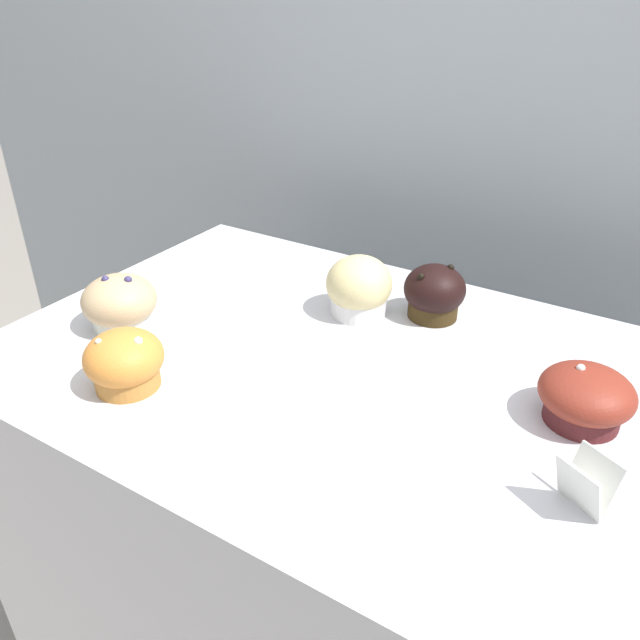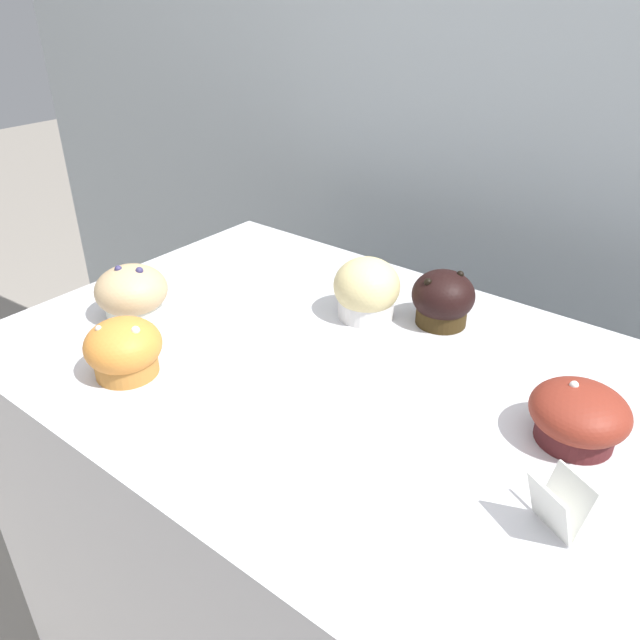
{
  "view_description": "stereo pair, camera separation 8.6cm",
  "coord_description": "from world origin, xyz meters",
  "px_view_note": "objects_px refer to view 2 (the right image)",
  "views": [
    {
      "loc": [
        0.33,
        -0.62,
        1.4
      ],
      "look_at": [
        -0.07,
        0.02,
        0.97
      ],
      "focal_mm": 35.0,
      "sensor_mm": 36.0,
      "label": 1
    },
    {
      "loc": [
        0.4,
        -0.57,
        1.4
      ],
      "look_at": [
        -0.07,
        0.02,
        0.97
      ],
      "focal_mm": 35.0,
      "sensor_mm": 36.0,
      "label": 2
    }
  ],
  "objects_px": {
    "muffin_front_right": "(443,299)",
    "muffin_back_left": "(367,290)",
    "muffin_front_center": "(124,349)",
    "muffin_front_left": "(132,293)",
    "muffin_back_right": "(578,415)"
  },
  "relations": [
    {
      "from": "muffin_back_left",
      "to": "muffin_front_left",
      "type": "bearing_deg",
      "value": -141.73
    },
    {
      "from": "muffin_front_center",
      "to": "muffin_back_left",
      "type": "xyz_separation_m",
      "value": [
        0.16,
        0.32,
        0.01
      ]
    },
    {
      "from": "muffin_front_center",
      "to": "muffin_back_left",
      "type": "relative_size",
      "value": 0.99
    },
    {
      "from": "muffin_front_center",
      "to": "muffin_front_left",
      "type": "distance_m",
      "value": 0.16
    },
    {
      "from": "muffin_back_right",
      "to": "muffin_front_left",
      "type": "xyz_separation_m",
      "value": [
        -0.63,
        -0.13,
        0.0
      ]
    },
    {
      "from": "muffin_back_left",
      "to": "muffin_front_right",
      "type": "bearing_deg",
      "value": 26.99
    },
    {
      "from": "muffin_back_left",
      "to": "muffin_front_right",
      "type": "xyz_separation_m",
      "value": [
        0.1,
        0.05,
        -0.0
      ]
    },
    {
      "from": "muffin_back_left",
      "to": "muffin_front_right",
      "type": "height_order",
      "value": "muffin_back_left"
    },
    {
      "from": "muffin_back_right",
      "to": "muffin_front_right",
      "type": "xyz_separation_m",
      "value": [
        -0.25,
        0.14,
        0.01
      ]
    },
    {
      "from": "muffin_front_center",
      "to": "muffin_back_right",
      "type": "distance_m",
      "value": 0.56
    },
    {
      "from": "muffin_front_right",
      "to": "muffin_back_left",
      "type": "bearing_deg",
      "value": -153.01
    },
    {
      "from": "muffin_front_right",
      "to": "muffin_back_right",
      "type": "bearing_deg",
      "value": -30.12
    },
    {
      "from": "muffin_back_right",
      "to": "muffin_front_left",
      "type": "height_order",
      "value": "muffin_front_left"
    },
    {
      "from": "muffin_front_left",
      "to": "muffin_front_center",
      "type": "bearing_deg",
      "value": -40.6
    },
    {
      "from": "muffin_back_left",
      "to": "muffin_front_right",
      "type": "relative_size",
      "value": 1.08
    }
  ]
}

